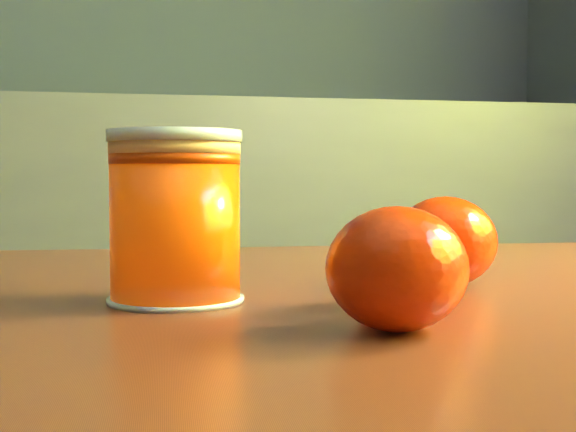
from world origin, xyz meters
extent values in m
cube|color=maroon|center=(0.78, 0.32, 0.68)|extent=(0.98, 0.72, 0.04)
cylinder|color=#FF4905|center=(0.72, 0.31, 0.74)|extent=(0.07, 0.07, 0.09)
cylinder|color=#FFB568|center=(0.72, 0.31, 0.79)|extent=(0.08, 0.08, 0.01)
cylinder|color=silver|center=(0.72, 0.31, 0.79)|extent=(0.08, 0.08, 0.00)
ellipsoid|color=red|center=(0.84, 0.26, 0.73)|extent=(0.07, 0.07, 0.05)
ellipsoid|color=red|center=(0.90, 0.34, 0.73)|extent=(0.08, 0.08, 0.06)
ellipsoid|color=red|center=(0.81, 0.20, 0.73)|extent=(0.08, 0.08, 0.06)
camera|label=1|loc=(0.68, -0.15, 0.77)|focal=50.00mm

